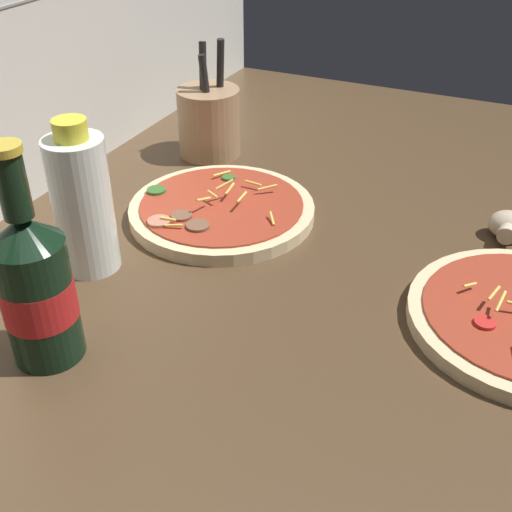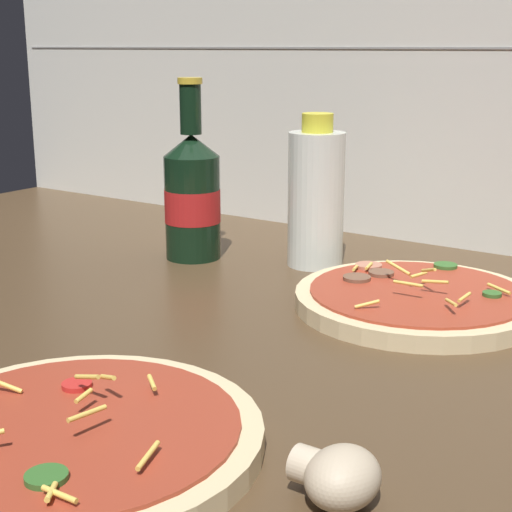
% 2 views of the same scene
% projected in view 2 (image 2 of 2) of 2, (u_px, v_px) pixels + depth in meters
% --- Properties ---
extents(counter_slab, '(1.60, 0.90, 0.03)m').
position_uv_depth(counter_slab, '(217.00, 339.00, 0.80)').
color(counter_slab, '#4C3823').
rests_on(counter_slab, ground).
extents(tile_backsplash, '(1.60, 0.01, 0.60)m').
position_uv_depth(tile_backsplash, '(411.00, 48.00, 1.09)').
color(tile_backsplash, silver).
rests_on(tile_backsplash, ground).
extents(pizza_near, '(0.27, 0.27, 0.04)m').
position_uv_depth(pizza_near, '(73.00, 437.00, 0.55)').
color(pizza_near, beige).
rests_on(pizza_near, counter_slab).
extents(pizza_far, '(0.27, 0.27, 0.05)m').
position_uv_depth(pizza_far, '(417.00, 299.00, 0.85)').
color(pizza_far, beige).
rests_on(pizza_far, counter_slab).
extents(beer_bottle, '(0.07, 0.07, 0.24)m').
position_uv_depth(beer_bottle, '(192.00, 194.00, 1.04)').
color(beer_bottle, black).
rests_on(beer_bottle, counter_slab).
extents(oil_bottle, '(0.07, 0.07, 0.20)m').
position_uv_depth(oil_bottle, '(316.00, 197.00, 1.01)').
color(oil_bottle, silver).
rests_on(oil_bottle, counter_slab).
extents(mushroom_left, '(0.06, 0.05, 0.04)m').
position_uv_depth(mushroom_left, '(339.00, 476.00, 0.49)').
color(mushroom_left, beige).
rests_on(mushroom_left, counter_slab).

